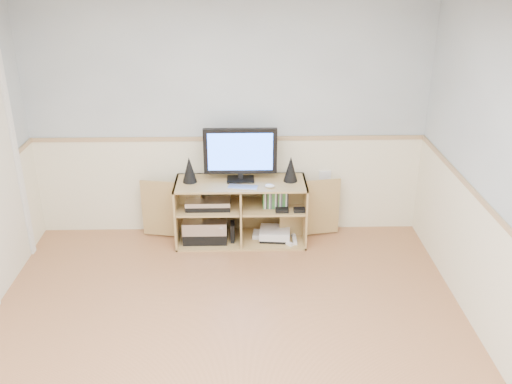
# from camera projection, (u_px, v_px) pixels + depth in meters

# --- Properties ---
(room) EXTENTS (4.04, 4.54, 2.54)m
(room) POSITION_uv_depth(u_px,v_px,m) (212.00, 212.00, 3.75)
(room) COLOR tan
(room) RESTS_ON ground
(media_cabinet) EXTENTS (2.05, 0.49, 0.65)m
(media_cabinet) POSITION_uv_depth(u_px,v_px,m) (241.00, 208.00, 5.86)
(media_cabinet) COLOR tan
(media_cabinet) RESTS_ON floor
(monitor) EXTENTS (0.72, 0.18, 0.54)m
(monitor) POSITION_uv_depth(u_px,v_px,m) (240.00, 153.00, 5.60)
(monitor) COLOR black
(monitor) RESTS_ON media_cabinet
(speaker_left) EXTENTS (0.14, 0.14, 0.26)m
(speaker_left) POSITION_uv_depth(u_px,v_px,m) (189.00, 170.00, 5.63)
(speaker_left) COLOR black
(speaker_left) RESTS_ON media_cabinet
(speaker_right) EXTENTS (0.14, 0.14, 0.26)m
(speaker_right) POSITION_uv_depth(u_px,v_px,m) (291.00, 169.00, 5.65)
(speaker_right) COLOR black
(speaker_right) RESTS_ON media_cabinet
(keyboard) EXTENTS (0.30, 0.16, 0.01)m
(keyboard) POSITION_uv_depth(u_px,v_px,m) (243.00, 187.00, 5.54)
(keyboard) COLOR silver
(keyboard) RESTS_ON media_cabinet
(mouse) EXTENTS (0.11, 0.08, 0.04)m
(mouse) POSITION_uv_depth(u_px,v_px,m) (270.00, 186.00, 5.55)
(mouse) COLOR white
(mouse) RESTS_ON media_cabinet
(av_components) EXTENTS (0.52, 0.33, 0.47)m
(av_components) POSITION_uv_depth(u_px,v_px,m) (207.00, 221.00, 5.84)
(av_components) COLOR black
(av_components) RESTS_ON media_cabinet
(game_consoles) EXTENTS (0.46, 0.30, 0.11)m
(game_consoles) POSITION_uv_depth(u_px,v_px,m) (274.00, 234.00, 5.90)
(game_consoles) COLOR white
(game_consoles) RESTS_ON media_cabinet
(game_cases) EXTENTS (0.26, 0.14, 0.19)m
(game_cases) POSITION_uv_depth(u_px,v_px,m) (275.00, 198.00, 5.73)
(game_cases) COLOR #3F8C3F
(game_cases) RESTS_ON media_cabinet
(wall_outlet) EXTENTS (0.12, 0.03, 0.12)m
(wall_outlet) POSITION_uv_depth(u_px,v_px,m) (325.00, 176.00, 5.95)
(wall_outlet) COLOR white
(wall_outlet) RESTS_ON wall_back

